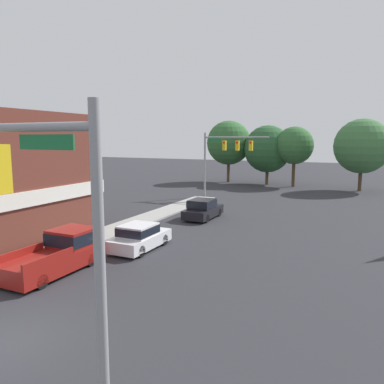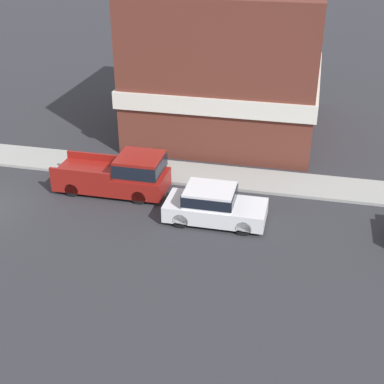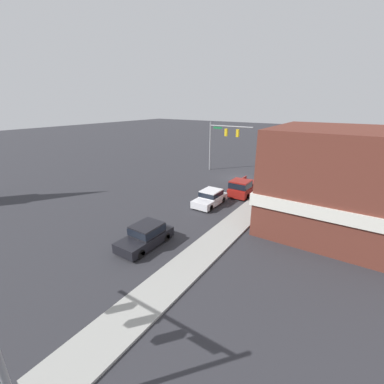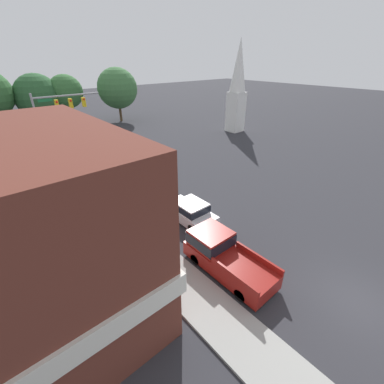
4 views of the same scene
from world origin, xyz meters
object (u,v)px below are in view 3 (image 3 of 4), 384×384
at_px(car_lead, 210,197).
at_px(car_second_ahead, 146,235).
at_px(construction_barrel, 276,172).
at_px(pickup_truck_parked, 243,187).

distance_m(car_lead, car_second_ahead, 9.47).
distance_m(car_second_ahead, construction_barrel, 24.47).
xyz_separation_m(car_second_ahead, construction_barrel, (-2.22, -24.36, -0.32)).
distance_m(car_lead, pickup_truck_parked, 4.91).
height_order(car_lead, pickup_truck_parked, pickup_truck_parked).
xyz_separation_m(car_lead, construction_barrel, (-2.26, -14.89, -0.29)).
bearing_deg(car_lead, car_second_ahead, 90.22).
bearing_deg(pickup_truck_parked, construction_barrel, -93.52).
bearing_deg(construction_barrel, car_second_ahead, 84.79).
xyz_separation_m(car_lead, car_second_ahead, (-0.04, 9.47, 0.03)).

